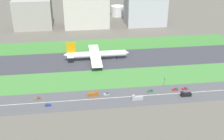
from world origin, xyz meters
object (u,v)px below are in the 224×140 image
at_px(car_1, 185,89).
at_px(terminal_building, 33,14).
at_px(car_2, 48,105).
at_px(fuel_tank_west, 117,11).
at_px(truck_1, 93,94).
at_px(traffic_light, 164,81).
at_px(car_0, 175,89).
at_px(car_5, 150,91).
at_px(office_tower, 145,9).
at_px(car_3, 38,99).
at_px(car_4, 107,94).
at_px(hangar_building, 86,9).
at_px(airliner, 95,54).
at_px(truck_0, 186,94).
at_px(truck_2, 137,98).

xyz_separation_m(car_1, terminal_building, (-139.01, 182.00, 18.05)).
distance_m(car_2, fuel_tank_west, 252.54).
relative_size(truck_1, traffic_light, 1.17).
relative_size(car_0, car_2, 1.00).
distance_m(car_5, terminal_building, 213.53).
bearing_deg(office_tower, car_3, -124.72).
height_order(car_0, car_4, same).
height_order(car_3, hangar_building, hangar_building).
xyz_separation_m(airliner, car_4, (3.35, -68.00, -5.31)).
bearing_deg(airliner, car_2, -117.98).
distance_m(airliner, office_tower, 138.08).
relative_size(truck_0, car_1, 1.91).
distance_m(car_3, car_5, 88.28).
xyz_separation_m(traffic_light, terminal_building, (-123.92, 174.01, 14.68)).
bearing_deg(car_4, hangar_building, 91.89).
relative_size(car_3, truck_0, 0.52).
xyz_separation_m(truck_1, car_5, (45.74, 0.00, -0.75)).
xyz_separation_m(airliner, truck_2, (25.65, -78.00, -4.56)).
bearing_deg(airliner, fuel_tank_west, 74.02).
relative_size(car_4, truck_0, 0.52).
distance_m(truck_1, car_2, 35.89).
relative_size(truck_0, hangar_building, 0.14).
height_order(car_5, car_1, same).
relative_size(truck_0, terminal_building, 0.18).
xyz_separation_m(car_5, traffic_light, (13.72, 7.99, 3.37)).
xyz_separation_m(truck_1, fuel_tank_west, (52.51, 227.00, 5.73)).
height_order(car_0, fuel_tank_west, fuel_tank_west).
distance_m(car_0, office_tower, 183.85).
distance_m(truck_1, traffic_light, 60.06).
xyz_separation_m(airliner, car_5, (38.77, -68.00, -5.31)).
height_order(truck_2, car_2, truck_2).
distance_m(car_5, office_tower, 186.91).
bearing_deg(car_4, airliner, 92.82).
height_order(car_0, truck_0, truck_0).
distance_m(terminal_building, office_tower, 148.04).
xyz_separation_m(car_3, truck_2, (75.16, -10.00, 0.75)).
bearing_deg(fuel_tank_west, hangar_building, -136.95).
xyz_separation_m(car_1, office_tower, (9.02, 182.00, 19.51)).
bearing_deg(hangar_building, truck_1, -91.37).
bearing_deg(terminal_building, fuel_tank_west, 21.04).
distance_m(hangar_building, fuel_tank_west, 67.83).
bearing_deg(car_0, fuel_tank_west, 93.50).
relative_size(airliner, car_4, 14.77).
distance_m(car_3, traffic_light, 102.37).
distance_m(car_1, office_tower, 183.27).
bearing_deg(car_4, truck_1, -180.00).
xyz_separation_m(truck_1, car_2, (-34.46, -10.00, -0.75)).
height_order(car_2, car_5, same).
bearing_deg(truck_0, fuel_tank_west, -85.48).
height_order(car_4, truck_1, truck_1).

